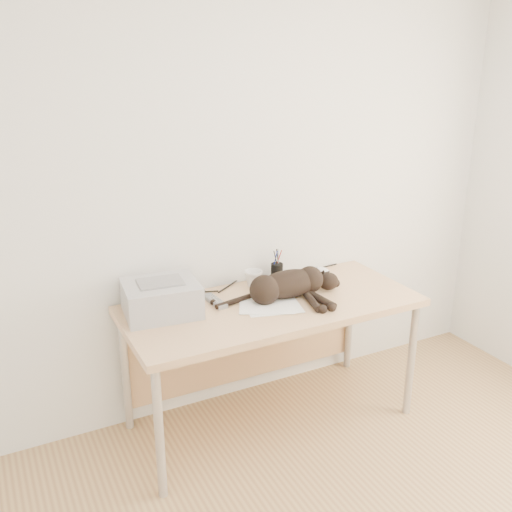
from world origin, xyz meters
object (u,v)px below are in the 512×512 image
printer (161,298)px  mouse (323,268)px  cat (286,286)px  pen_cup (277,271)px  desk (264,319)px  mug (254,279)px

printer → mouse: size_ratio=3.62×
cat → pen_cup: (0.09, 0.27, -0.02)m
printer → pen_cup: size_ratio=2.21×
mouse → printer: bearing=-176.0°
desk → mouse: (0.51, 0.19, 0.15)m
mug → desk: bearing=-95.1°
cat → mug: 0.25m
cat → mouse: 0.49m
printer → mug: printer is taller
mug → printer: bearing=-169.4°
desk → pen_cup: size_ratio=8.71×
pen_cup → mouse: pen_cup is taller
mouse → mug: bearing=-180.0°
pen_cup → cat: bearing=-108.9°
desk → printer: size_ratio=3.95×
desk → printer: bearing=174.5°
cat → pen_cup: 0.29m
printer → cat: 0.68m
mug → mouse: mug is taller
cat → mouse: bearing=34.9°
mug → cat: bearing=-71.0°
printer → mouse: 1.09m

